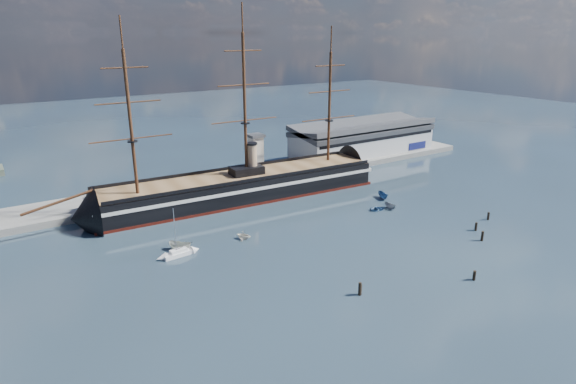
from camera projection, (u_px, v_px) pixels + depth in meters
ground at (304, 212)px, 140.42m from camera, size 600.00×600.00×0.00m
quay at (269, 177)px, 174.20m from camera, size 180.00×18.00×2.00m
warehouse at (363, 138)px, 199.84m from camera, size 63.00×21.00×11.60m
quay_tower at (256, 155)px, 165.10m from camera, size 5.00×5.00×15.00m
warship at (236, 188)px, 149.03m from camera, size 113.34×21.54×53.94m
sailboat at (179, 253)px, 112.33m from camera, size 7.62×2.80×11.95m
motorboat_a at (180, 250)px, 115.45m from camera, size 6.87×6.31×2.74m
motorboat_b at (378, 210)px, 141.55m from camera, size 1.84×3.18×1.40m
motorboat_c at (390, 209)px, 142.75m from camera, size 5.26×2.15×2.07m
motorboat_d at (244, 239)px, 121.67m from camera, size 6.85×5.76×2.34m
motorboat_f at (383, 199)px, 151.33m from camera, size 6.52×4.02×2.45m
piling_near_left at (360, 295)px, 95.71m from camera, size 0.64×0.64×3.48m
piling_near_mid at (474, 280)px, 101.51m from camera, size 0.64×0.64×2.88m
piling_near_right at (482, 241)px, 120.66m from camera, size 0.64×0.64×3.30m
piling_far_right at (488, 220)px, 134.22m from camera, size 0.64×0.64×2.95m
piling_extra at (475, 231)px, 126.92m from camera, size 0.64×0.64×3.00m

